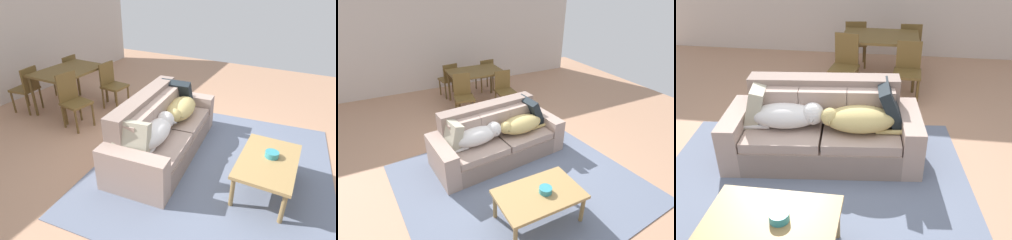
{
  "view_description": "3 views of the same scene",
  "coord_description": "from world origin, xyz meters",
  "views": [
    {
      "loc": [
        -3.02,
        -1.39,
        2.31
      ],
      "look_at": [
        -0.03,
        0.22,
        0.55
      ],
      "focal_mm": 29.99,
      "sensor_mm": 36.0,
      "label": 1
    },
    {
      "loc": [
        -1.59,
        -3.13,
        2.68
      ],
      "look_at": [
        0.1,
        0.23,
        0.69
      ],
      "focal_mm": 28.9,
      "sensor_mm": 36.0,
      "label": 2
    },
    {
      "loc": [
        0.66,
        -3.05,
        2.39
      ],
      "look_at": [
        0.2,
        0.33,
        0.47
      ],
      "focal_mm": 38.39,
      "sensor_mm": 36.0,
      "label": 3
    }
  ],
  "objects": [
    {
      "name": "bowl_on_coffee_table",
      "position": [
        -0.08,
        -1.17,
        0.47
      ],
      "size": [
        0.15,
        0.15,
        0.07
      ],
      "primitive_type": "cylinder",
      "color": "teal",
      "rests_on": "coffee_table"
    },
    {
      "name": "dog_on_right_cushion",
      "position": [
        0.36,
        0.22,
        0.55
      ],
      "size": [
        0.91,
        0.46,
        0.27
      ],
      "rotation": [
        0.0,
        0.0,
        0.1
      ],
      "color": "tan",
      "rests_on": "couch"
    },
    {
      "name": "dining_chair_near_right",
      "position": [
        0.92,
        1.94,
        0.48
      ],
      "size": [
        0.42,
        0.42,
        0.87
      ],
      "rotation": [
        0.0,
        0.0,
        -0.06
      ],
      "color": "brown",
      "rests_on": "ground"
    },
    {
      "name": "area_rug",
      "position": [
        -0.03,
        -0.46,
        0.01
      ],
      "size": [
        3.5,
        3.25,
        0.01
      ],
      "primitive_type": "cube",
      "rotation": [
        0.0,
        0.0,
        0.1
      ],
      "color": "slate",
      "rests_on": "ground"
    },
    {
      "name": "dining_chair_far_right",
      "position": [
        0.97,
        3.16,
        0.47
      ],
      "size": [
        0.43,
        0.43,
        0.85
      ],
      "rotation": [
        0.0,
        0.0,
        3.22
      ],
      "color": "brown",
      "rests_on": "ground"
    },
    {
      "name": "coffee_table",
      "position": [
        -0.15,
        -1.15,
        0.38
      ],
      "size": [
        1.02,
        0.63,
        0.43
      ],
      "color": "#A5834E",
      "rests_on": "ground"
    },
    {
      "name": "throw_pillow_by_right_arm",
      "position": [
        0.7,
        0.45,
        0.63
      ],
      "size": [
        0.35,
        0.5,
        0.49
      ],
      "primitive_type": "cube",
      "rotation": [
        0.0,
        -0.41,
        0.09
      ],
      "color": "black",
      "rests_on": "couch"
    },
    {
      "name": "ground_plane",
      "position": [
        0.0,
        0.0,
        0.0
      ],
      "size": [
        10.0,
        10.0,
        0.0
      ],
      "primitive_type": "plane",
      "color": "tan"
    },
    {
      "name": "throw_pillow_by_left_arm",
      "position": [
        -0.77,
        0.31,
        0.61
      ],
      "size": [
        0.33,
        0.47,
        0.46
      ],
      "primitive_type": "cube",
      "rotation": [
        0.0,
        0.26,
        0.18
      ],
      "color": "#ACA68F",
      "rests_on": "couch"
    },
    {
      "name": "dining_chair_far_left",
      "position": [
        0.02,
        3.18,
        0.48
      ],
      "size": [
        0.46,
        0.46,
        0.85
      ],
      "rotation": [
        0.0,
        0.0,
        3.29
      ],
      "color": "brown",
      "rests_on": "ground"
    },
    {
      "name": "dining_table",
      "position": [
        0.48,
        2.57,
        0.7
      ],
      "size": [
        1.2,
        0.85,
        0.78
      ],
      "color": "brown",
      "rests_on": "ground"
    },
    {
      "name": "dog_on_left_cushion",
      "position": [
        -0.37,
        0.2,
        0.56
      ],
      "size": [
        0.9,
        0.4,
        0.29
      ],
      "rotation": [
        0.0,
        0.0,
        0.1
      ],
      "color": "silver",
      "rests_on": "couch"
    },
    {
      "name": "dining_chair_near_left",
      "position": [
        -0.01,
        2.01,
        0.51
      ],
      "size": [
        0.45,
        0.45,
        0.92
      ],
      "rotation": [
        0.0,
        0.0,
        -0.14
      ],
      "color": "brown",
      "rests_on": "ground"
    },
    {
      "name": "couch",
      "position": [
        -0.03,
        0.33,
        0.33
      ],
      "size": [
        2.19,
        1.07,
        0.86
      ],
      "rotation": [
        0.0,
        0.0,
        0.1
      ],
      "color": "gray",
      "rests_on": "ground"
    }
  ]
}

